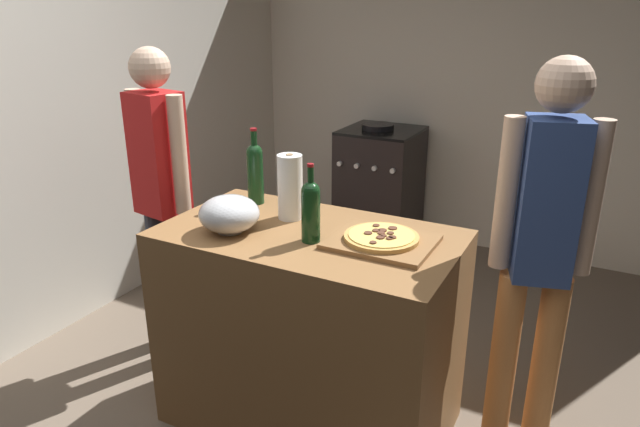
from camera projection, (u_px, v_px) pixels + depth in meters
ground_plane at (372, 330)px, 3.37m from camera, size 3.84×3.67×0.02m
kitchen_wall_rear at (460, 77)px, 4.23m from camera, size 3.84×0.10×2.60m
kitchen_wall_left at (138, 88)px, 3.64m from camera, size 0.10×3.67×2.60m
counter at (309, 330)px, 2.48m from camera, size 1.22×0.69×0.93m
cutting_board at (381, 242)px, 2.20m from camera, size 0.40×0.32×0.02m
pizza at (381, 237)px, 2.19m from camera, size 0.29×0.29×0.03m
mixing_bowl at (229, 214)px, 2.30m from camera, size 0.25×0.25×0.15m
paper_towel_roll at (290, 187)px, 2.43m from camera, size 0.11×0.11×0.29m
wine_bottle_clear at (311, 209)px, 2.19m from camera, size 0.07×0.07×0.32m
wine_bottle_dark at (255, 171)px, 2.62m from camera, size 0.08×0.08×0.36m
stove at (380, 188)px, 4.38m from camera, size 0.55×0.59×0.98m
person_in_stripes at (162, 187)px, 2.86m from camera, size 0.39×0.24×1.62m
person_in_red at (541, 246)px, 2.15m from camera, size 0.36×0.25×1.64m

